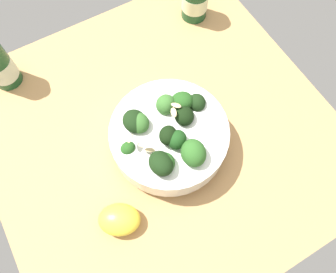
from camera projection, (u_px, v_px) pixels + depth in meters
The scene contains 3 objects.
ground_plane at pixel (160, 134), 63.46cm from camera, with size 63.62×63.62×3.58cm, color tan.
bowl_of_broccoli at pixel (168, 136), 56.46cm from camera, with size 20.60×20.60×10.02cm.
lemon_wedge at pixel (119, 219), 53.41cm from camera, with size 7.02×5.41×3.64cm, color yellow.
Camera 1 is at (-11.43, -22.94, 56.29)cm, focal length 34.69 mm.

